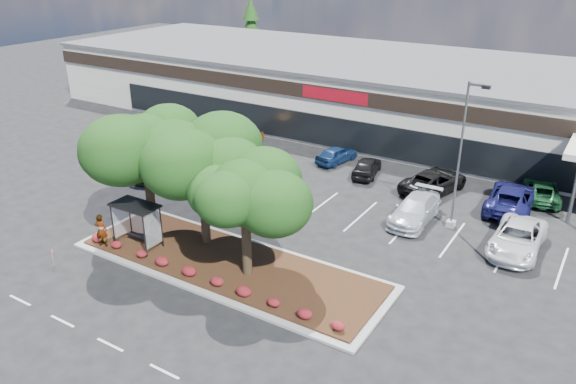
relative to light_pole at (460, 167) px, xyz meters
The scene contains 25 objects.
ground 17.06m from the light_pole, 114.91° to the right, with size 160.00×160.00×0.00m, color black.
retail_store 20.12m from the light_pole, 110.14° to the left, with size 80.40×25.20×6.25m.
landscape_island 14.76m from the light_pole, 129.15° to the right, with size 18.00×6.00×0.26m.
lane_markings 9.39m from the light_pole, 147.07° to the right, with size 33.12×20.06×0.01m.
shrub_row 16.30m from the light_pole, 124.37° to the right, with size 17.00×0.80×0.50m, color maroon, non-canonical shape.
bus_shelter 18.94m from the light_pole, 140.15° to the right, with size 2.75×1.55×2.59m.
island_tree_west 18.32m from the light_pole, 144.89° to the right, with size 7.20×7.20×7.89m, color #133A0E, non-canonical shape.
island_tree_mid 15.12m from the light_pole, 139.42° to the right, with size 6.60×6.60×7.32m, color #133A0E, non-canonical shape.
island_tree_east 13.59m from the light_pole, 123.43° to the right, with size 5.80×5.80×6.50m, color #133A0E, non-canonical shape.
conifer_north_west 48.24m from the light_pole, 140.06° to the left, with size 4.40×4.40×10.00m, color #133A0E.
person_waiting 21.19m from the light_pole, 140.58° to the right, with size 0.72×0.47×1.98m, color #594C47.
light_pole is the anchor object (origin of this frame).
survey_stake 23.67m from the light_pole, 136.81° to the right, with size 0.08×0.14×1.04m.
car_0 22.28m from the light_pole, behind, with size 2.03×5.04×1.72m, color #20481A.
car_1 19.86m from the light_pole, behind, with size 1.91×4.74×1.61m, color #4D4C53.
car_2 16.07m from the light_pole, behind, with size 2.16×5.32×1.54m, color black.
car_3 11.94m from the light_pole, 161.16° to the right, with size 1.70×4.88×1.61m, color silver.
car_4 4.01m from the light_pole, behind, with size 2.18×5.36×1.56m, color silver.
car_6 5.20m from the light_pole, 13.33° to the right, with size 2.62×5.68×1.58m, color white.
car_9 20.77m from the light_pole, 165.09° to the left, with size 1.70×4.86×1.60m, color #693A0C.
car_11 13.48m from the light_pole, 150.61° to the left, with size 1.62×4.04×1.38m, color navy.
car_12 10.18m from the light_pole, 147.80° to the left, with size 1.66×4.12×1.40m, color black.
car_13 6.43m from the light_pole, 120.39° to the left, with size 2.66×5.77×1.60m, color black.
car_14 8.98m from the light_pole, 61.94° to the left, with size 2.23×4.85×1.35m, color #1B5229.
car_15 6.10m from the light_pole, 61.33° to the left, with size 2.82×6.11×1.70m, color navy.
Camera 1 is at (14.69, -16.72, 16.05)m, focal length 35.00 mm.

